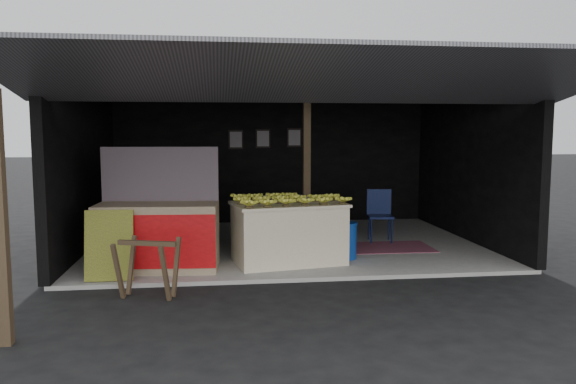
{
  "coord_description": "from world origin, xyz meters",
  "views": [
    {
      "loc": [
        -1.22,
        -7.54,
        2.1
      ],
      "look_at": [
        -0.07,
        1.55,
        1.1
      ],
      "focal_mm": 35.0,
      "sensor_mm": 36.0,
      "label": 1
    }
  ],
  "objects": [
    {
      "name": "banana_table",
      "position": [
        -0.13,
        0.97,
        0.53
      ],
      "size": [
        1.84,
        1.32,
        0.93
      ],
      "rotation": [
        0.0,
        0.0,
        0.17
      ],
      "color": "silver",
      "rests_on": "concrete_slab"
    },
    {
      "name": "plastic_chair",
      "position": [
        1.76,
        2.46,
        0.63
      ],
      "size": [
        0.51,
        0.51,
        0.96
      ],
      "rotation": [
        0.0,
        0.0,
        -0.14
      ],
      "color": "#0B143D",
      "rests_on": "concrete_slab"
    },
    {
      "name": "water_barrel",
      "position": [
        0.8,
        1.12,
        0.34
      ],
      "size": [
        0.38,
        0.38,
        0.56
      ],
      "primitive_type": "cylinder",
      "color": "navy",
      "rests_on": "concrete_slab"
    },
    {
      "name": "sawhorse",
      "position": [
        -2.1,
        -0.51,
        0.47
      ],
      "size": [
        0.82,
        0.81,
        0.74
      ],
      "rotation": [
        0.0,
        0.0,
        -0.3
      ],
      "color": "#453522",
      "rests_on": "ground"
    },
    {
      "name": "white_crate",
      "position": [
        0.0,
        1.8,
        0.52
      ],
      "size": [
        0.88,
        0.64,
        0.93
      ],
      "rotation": [
        0.0,
        0.0,
        0.09
      ],
      "color": "white",
      "rests_on": "concrete_slab"
    },
    {
      "name": "concrete_slab",
      "position": [
        0.0,
        2.5,
        0.03
      ],
      "size": [
        7.0,
        5.0,
        0.06
      ],
      "primitive_type": "cube",
      "color": "gray",
      "rests_on": "ground"
    },
    {
      "name": "ground",
      "position": [
        0.0,
        0.0,
        0.0
      ],
      "size": [
        80.0,
        80.0,
        0.0
      ],
      "primitive_type": "plane",
      "color": "black",
      "rests_on": "ground"
    },
    {
      "name": "picture_frames",
      "position": [
        -0.17,
        4.89,
        1.93
      ],
      "size": [
        1.62,
        0.04,
        0.46
      ],
      "color": "black",
      "rests_on": "shophouse"
    },
    {
      "name": "shophouse",
      "position": [
        0.0,
        2.82,
        2.1
      ],
      "size": [
        7.4,
        7.29,
        3.02
      ],
      "color": "black",
      "rests_on": "ground"
    },
    {
      "name": "magenta_rug",
      "position": [
        1.75,
        1.86,
        0.07
      ],
      "size": [
        1.51,
        1.02,
        0.01
      ],
      "primitive_type": "cube",
      "rotation": [
        0.0,
        0.0,
        -0.01
      ],
      "color": "maroon",
      "rests_on": "concrete_slab"
    },
    {
      "name": "banana_pile",
      "position": [
        -0.13,
        0.97,
        1.09
      ],
      "size": [
        1.7,
        1.2,
        0.18
      ],
      "primitive_type": null,
      "rotation": [
        0.0,
        0.0,
        0.17
      ],
      "color": "yellow",
      "rests_on": "banana_table"
    },
    {
      "name": "green_signboard",
      "position": [
        -2.7,
        0.23,
        0.54
      ],
      "size": [
        0.65,
        0.23,
        0.96
      ],
      "primitive_type": "cube",
      "rotation": [
        -0.19,
        0.0,
        0.0
      ],
      "color": "black",
      "rests_on": "concrete_slab"
    },
    {
      "name": "neighbor_stall",
      "position": [
        -2.09,
        0.76,
        0.6
      ],
      "size": [
        1.8,
        0.91,
        1.8
      ],
      "rotation": [
        0.0,
        0.0,
        -0.07
      ],
      "color": "#998466",
      "rests_on": "concrete_slab"
    }
  ]
}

